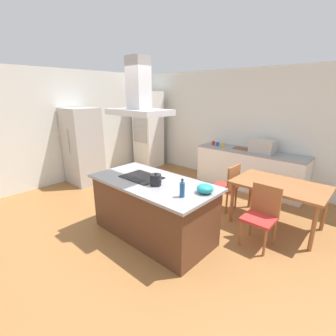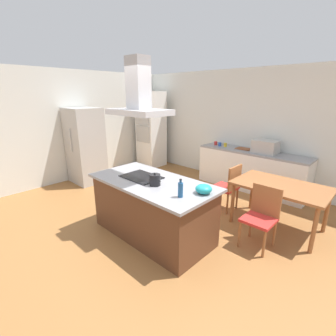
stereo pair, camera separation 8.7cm
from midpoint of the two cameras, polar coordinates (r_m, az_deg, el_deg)
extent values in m
plane|color=#936033|center=(5.03, 8.47, -8.28)|extent=(16.00, 16.00, 0.00)
cube|color=silver|center=(6.14, 18.36, 8.89)|extent=(7.20, 0.10, 2.70)
cube|color=silver|center=(6.84, -18.65, 9.64)|extent=(0.10, 8.80, 2.70)
cube|color=#59331E|center=(3.80, -4.25, -9.73)|extent=(1.87, 0.88, 0.86)
cube|color=gray|center=(3.62, -4.40, -3.36)|extent=(1.97, 0.98, 0.04)
cube|color=black|center=(3.77, -6.89, -2.13)|extent=(0.60, 0.44, 0.01)
cylinder|color=black|center=(3.41, -3.64, -2.82)|extent=(0.16, 0.16, 0.16)
sphere|color=black|center=(3.38, -3.67, -1.35)|extent=(0.03, 0.03, 0.03)
cone|color=black|center=(3.34, -2.46, -3.09)|extent=(0.06, 0.03, 0.04)
cylinder|color=navy|center=(3.03, 2.52, -5.17)|extent=(0.06, 0.06, 0.19)
cylinder|color=navy|center=(2.99, 2.55, -3.17)|extent=(0.03, 0.03, 0.04)
cylinder|color=black|center=(2.98, 2.56, -2.72)|extent=(0.03, 0.03, 0.01)
ellipsoid|color=teal|center=(3.19, 7.92, -4.83)|extent=(0.22, 0.22, 0.12)
cube|color=white|center=(5.91, 18.03, -0.54)|extent=(2.45, 0.62, 0.86)
cube|color=gray|center=(5.80, 18.43, 3.70)|extent=(2.45, 0.62, 0.04)
cube|color=#B2AFAA|center=(5.67, 21.03, 4.80)|extent=(0.50, 0.38, 0.28)
cylinder|color=red|center=(6.24, 10.24, 5.83)|extent=(0.08, 0.08, 0.09)
cylinder|color=#2D56B2|center=(6.12, 11.16, 5.57)|extent=(0.08, 0.08, 0.09)
cylinder|color=gold|center=(6.08, 12.41, 5.41)|extent=(0.08, 0.08, 0.09)
cube|color=brown|center=(5.94, 16.51, 4.46)|extent=(0.34, 0.24, 0.02)
cube|color=white|center=(7.39, -5.02, 9.01)|extent=(0.70, 0.64, 2.20)
cube|color=#B2AFAA|center=(7.13, -7.08, 11.48)|extent=(0.56, 0.02, 0.36)
cube|color=#B2AFAA|center=(7.19, -6.95, 7.91)|extent=(0.56, 0.02, 0.48)
cube|color=#B2AFAA|center=(6.28, -19.81, 4.83)|extent=(0.80, 0.70, 1.82)
cylinder|color=beige|center=(6.04, -22.84, 5.88)|extent=(0.02, 0.02, 0.55)
cube|color=#995B33|center=(4.29, 24.32, -3.69)|extent=(1.40, 0.90, 0.04)
cylinder|color=#995B33|center=(4.32, 14.27, -7.86)|extent=(0.06, 0.06, 0.71)
cylinder|color=#995B33|center=(3.98, 30.47, -12.17)|extent=(0.06, 0.06, 0.71)
cylinder|color=#995B33|center=(4.94, 18.39, -4.98)|extent=(0.06, 0.06, 0.71)
cylinder|color=#995B33|center=(4.65, 32.52, -8.37)|extent=(0.06, 0.06, 0.71)
cube|color=red|center=(4.76, 12.46, -4.37)|extent=(0.42, 0.42, 0.04)
cube|color=#995B33|center=(4.59, 14.69, -2.14)|extent=(0.04, 0.42, 0.44)
cylinder|color=#995B33|center=(4.79, 9.32, -6.98)|extent=(0.04, 0.04, 0.41)
cylinder|color=#995B33|center=(5.07, 11.57, -5.69)|extent=(0.04, 0.04, 0.41)
cylinder|color=#995B33|center=(4.62, 13.08, -8.12)|extent=(0.04, 0.04, 0.41)
cylinder|color=#995B33|center=(4.92, 15.18, -6.71)|extent=(0.04, 0.04, 0.41)
cube|color=red|center=(3.75, 19.99, -11.17)|extent=(0.42, 0.42, 0.04)
cube|color=#995B33|center=(3.81, 21.48, -6.87)|extent=(0.42, 0.04, 0.44)
cylinder|color=#995B33|center=(3.67, 21.15, -16.11)|extent=(0.04, 0.04, 0.41)
cylinder|color=#995B33|center=(3.78, 15.94, -14.49)|extent=(0.04, 0.04, 0.41)
cylinder|color=#995B33|center=(3.96, 23.15, -13.70)|extent=(0.04, 0.04, 0.41)
cylinder|color=#995B33|center=(4.06, 18.30, -12.31)|extent=(0.04, 0.04, 0.41)
cube|color=#ADADB2|center=(3.57, -7.46, 12.93)|extent=(0.90, 0.55, 0.08)
cube|color=#ADADB2|center=(3.57, -7.72, 19.19)|extent=(0.28, 0.24, 0.70)
camera|label=1|loc=(0.04, -90.64, -0.20)|focal=25.90mm
camera|label=2|loc=(0.04, 89.36, 0.20)|focal=25.90mm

